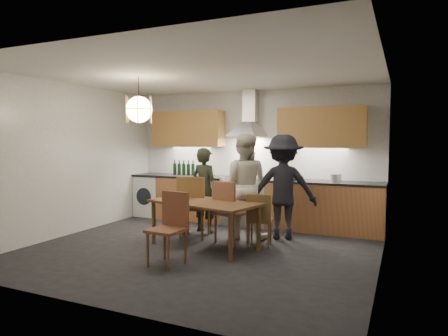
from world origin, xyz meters
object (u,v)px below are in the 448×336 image
at_px(person_mid, 244,186).
at_px(wine_bottles, 184,168).
at_px(chair_back_left, 193,203).
at_px(stock_pot, 336,178).
at_px(chair_front, 171,223).
at_px(person_right, 283,187).
at_px(dining_table, 204,207).
at_px(mixing_bowl, 292,178).
at_px(person_left, 205,190).

distance_m(person_mid, wine_bottles, 2.04).
xyz_separation_m(chair_back_left, stock_pot, (2.08, 1.37, 0.37)).
relative_size(chair_back_left, wine_bottles, 2.03).
height_order(chair_back_left, person_mid, person_mid).
distance_m(chair_front, wine_bottles, 3.11).
xyz_separation_m(chair_front, wine_bottles, (-1.38, 2.74, 0.51)).
relative_size(person_right, stock_pot, 9.06).
relative_size(stock_pot, wine_bottles, 0.37).
bearing_deg(stock_pot, dining_table, -133.29).
xyz_separation_m(dining_table, chair_front, (-0.05, -0.89, -0.08)).
distance_m(chair_back_left, stock_pot, 2.52).
height_order(person_mid, stock_pot, person_mid).
distance_m(dining_table, mixing_bowl, 2.02).
distance_m(person_right, wine_bottles, 2.52).
height_order(chair_front, person_right, person_right).
xyz_separation_m(dining_table, mixing_bowl, (0.89, 1.78, 0.31)).
bearing_deg(chair_back_left, person_right, -166.02).
bearing_deg(mixing_bowl, dining_table, -116.61).
xyz_separation_m(chair_back_left, person_mid, (0.73, 0.42, 0.28)).
height_order(dining_table, chair_front, chair_front).
height_order(chair_front, person_left, person_left).
bearing_deg(dining_table, stock_pot, 60.46).
xyz_separation_m(mixing_bowl, wine_bottles, (-2.32, 0.07, 0.12)).
relative_size(chair_back_left, mixing_bowl, 3.67).
bearing_deg(person_mid, dining_table, 57.21).
distance_m(chair_back_left, chair_front, 1.33).
bearing_deg(stock_pot, wine_bottles, 178.42).
xyz_separation_m(chair_back_left, mixing_bowl, (1.31, 1.39, 0.34)).
height_order(chair_front, stock_pot, stock_pot).
xyz_separation_m(person_left, stock_pot, (2.11, 0.88, 0.22)).
bearing_deg(stock_pot, person_left, -157.30).
bearing_deg(dining_table, mixing_bowl, 77.14).
bearing_deg(mixing_bowl, person_left, -146.11).
xyz_separation_m(person_mid, mixing_bowl, (0.58, 0.97, 0.06)).
bearing_deg(wine_bottles, person_left, -44.46).
distance_m(dining_table, chair_back_left, 0.57).
xyz_separation_m(person_right, mixing_bowl, (-0.04, 0.78, 0.07)).
relative_size(chair_back_left, stock_pot, 5.45).
xyz_separation_m(person_right, stock_pot, (0.73, 0.76, 0.11)).
bearing_deg(person_left, person_right, -161.20).
distance_m(person_right, mixing_bowl, 0.78).
bearing_deg(chair_back_left, mixing_bowl, -143.65).
bearing_deg(chair_back_left, wine_bottles, -65.60).
distance_m(dining_table, stock_pot, 2.45).
relative_size(chair_front, person_mid, 0.54).
xyz_separation_m(person_mid, person_right, (0.62, 0.19, -0.01)).
relative_size(person_left, person_mid, 0.86).
bearing_deg(chair_back_left, stock_pot, -156.93).
xyz_separation_m(stock_pot, wine_bottles, (-3.10, 0.09, 0.09)).
relative_size(dining_table, chair_back_left, 1.75).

